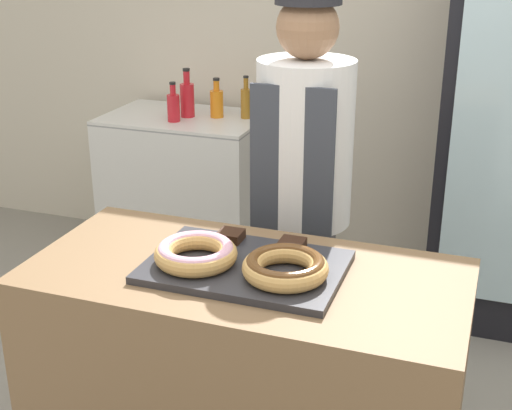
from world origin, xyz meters
The scene contains 13 objects.
wall_back centered at (0.00, 2.13, 1.35)m, with size 8.00×0.06×2.70m.
display_counter centered at (0.00, 0.00, 0.46)m, with size 1.36×0.66×0.93m.
serving_tray centered at (0.00, 0.00, 0.94)m, with size 0.60×0.41×0.02m.
donut_light_glaze centered at (-0.14, -0.05, 0.98)m, with size 0.26×0.26×0.06m.
donut_chocolate_glaze centered at (0.14, -0.05, 0.98)m, with size 0.26×0.26×0.06m.
brownie_back_left centered at (-0.11, 0.15, 0.97)m, with size 0.08×0.08×0.03m.
brownie_back_right centered at (0.11, 0.15, 0.97)m, with size 0.08×0.08×0.03m.
baker_person centered at (0.00, 0.64, 0.92)m, with size 0.37×0.37×1.74m.
chest_freezer centered at (-1.02, 1.75, 0.46)m, with size 0.90×0.60×0.91m.
bottle_red centered at (-1.02, 1.62, 0.99)m, with size 0.07×0.07×0.22m.
bottle_orange centered at (-0.84, 1.79, 1.00)m, with size 0.07×0.07×0.22m.
bottle_amber centered at (-0.67, 1.82, 1.00)m, with size 0.06×0.06×0.24m.
bottle_red_b centered at (-1.00, 1.74, 1.02)m, with size 0.08×0.08×0.27m.
Camera 1 is at (0.69, -1.85, 1.91)m, focal length 50.00 mm.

